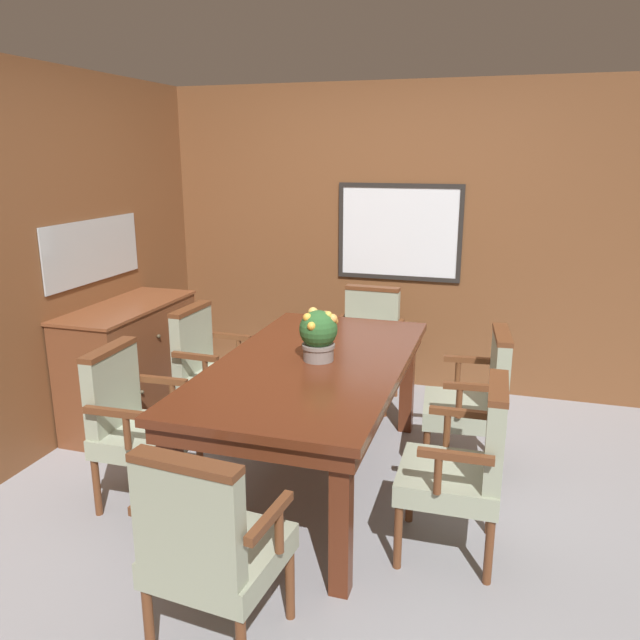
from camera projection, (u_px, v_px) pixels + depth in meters
ground_plane at (318, 493)px, 3.62m from camera, size 14.00×14.00×0.00m
wall_back at (388, 239)px, 5.09m from camera, size 7.20×0.08×2.45m
wall_left at (27, 268)px, 3.83m from camera, size 0.08×7.20×2.45m
dining_table at (312, 376)px, 3.57m from camera, size 1.03×1.98×0.77m
chair_right_near at (465, 463)px, 2.96m from camera, size 0.49×0.52×0.90m
chair_left_near at (135, 420)px, 3.44m from camera, size 0.49×0.53×0.90m
chair_head_far at (368, 341)px, 4.87m from camera, size 0.52×0.49×0.90m
chair_right_far at (476, 396)px, 3.77m from camera, size 0.52×0.55×0.90m
chair_head_near at (209, 543)px, 2.35m from camera, size 0.55×0.52×0.90m
chair_left_far at (209, 366)px, 4.30m from camera, size 0.50×0.53×0.90m
potted_plant at (319, 334)px, 3.51m from camera, size 0.22×0.24×0.30m
sideboard_cabinet at (131, 364)px, 4.51m from camera, size 0.50×1.15×0.87m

